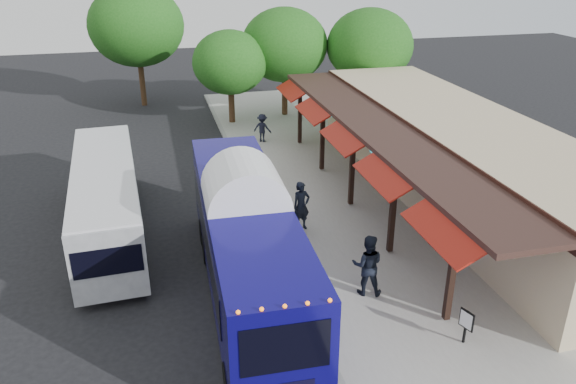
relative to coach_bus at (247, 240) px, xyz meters
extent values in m
plane|color=black|center=(1.45, 1.12, -1.92)|extent=(90.00, 90.00, 0.00)
cube|color=#9E9B93|center=(6.45, 5.12, -1.85)|extent=(10.00, 40.00, 0.15)
cube|color=gray|center=(1.50, 5.12, -1.85)|extent=(0.20, 40.00, 0.16)
cube|color=#C8B28A|center=(9.95, 5.12, -0.12)|extent=(5.00, 20.00, 3.60)
cube|color=black|center=(7.43, 5.12, 1.38)|extent=(0.06, 20.00, 0.60)
cube|color=#331E19|center=(6.35, 5.12, 1.48)|extent=(2.60, 20.00, 0.18)
cube|color=black|center=(5.23, -2.88, -0.12)|extent=(0.18, 0.18, 3.16)
cube|color=maroon|center=(4.80, -2.88, 1.23)|extent=(1.00, 3.20, 0.57)
cube|color=black|center=(5.23, 1.12, -0.12)|extent=(0.18, 0.18, 3.16)
cube|color=maroon|center=(4.80, 1.12, 1.23)|extent=(1.00, 3.20, 0.57)
cube|color=black|center=(5.23, 5.12, -0.12)|extent=(0.18, 0.18, 3.16)
cube|color=maroon|center=(4.80, 5.12, 1.23)|extent=(1.00, 3.20, 0.57)
cube|color=black|center=(5.23, 9.12, -0.12)|extent=(0.18, 0.18, 3.16)
cube|color=maroon|center=(4.80, 9.12, 1.23)|extent=(1.00, 3.20, 0.57)
cube|color=black|center=(5.23, 13.12, -0.12)|extent=(0.18, 0.18, 3.16)
cube|color=maroon|center=(4.80, 13.12, 1.23)|extent=(1.00, 3.20, 0.57)
sphere|color=#177A82|center=(5.65, -0.88, 0.96)|extent=(0.26, 0.26, 0.26)
sphere|color=#177A82|center=(5.65, 4.12, 0.96)|extent=(0.26, 0.26, 0.26)
sphere|color=#177A82|center=(5.65, 9.12, 0.96)|extent=(0.26, 0.26, 0.26)
cube|color=#0D0864|center=(0.00, 0.01, -0.05)|extent=(2.70, 11.20, 2.92)
cube|color=#0D0864|center=(0.00, 0.01, -1.65)|extent=(2.65, 11.08, 0.32)
ellipsoid|color=white|center=(0.00, 0.01, 1.40)|extent=(2.69, 10.97, 0.52)
cube|color=black|center=(0.00, -5.56, 0.44)|extent=(1.94, 0.09, 1.21)
cylinder|color=black|center=(-1.07, -4.22, -1.44)|extent=(0.31, 0.97, 0.96)
cylinder|color=black|center=(1.07, -4.22, -1.44)|extent=(0.31, 0.97, 0.96)
cylinder|color=black|center=(-1.07, 3.58, -1.44)|extent=(0.31, 0.97, 0.96)
cylinder|color=black|center=(1.07, 3.58, -1.44)|extent=(0.31, 0.97, 0.96)
cube|color=gray|center=(-4.30, 5.23, -0.45)|extent=(2.72, 10.23, 2.33)
cube|color=black|center=(-5.41, 5.23, -0.25)|extent=(0.47, 8.60, 0.88)
cube|color=black|center=(-3.19, 5.23, -0.25)|extent=(0.47, 8.60, 0.88)
cube|color=silver|center=(-4.30, 5.23, 0.75)|extent=(2.67, 10.02, 0.09)
cylinder|color=black|center=(-5.31, 1.68, -1.50)|extent=(0.29, 0.86, 0.85)
cylinder|color=black|center=(-3.29, 1.68, -1.50)|extent=(0.29, 0.86, 0.85)
cylinder|color=black|center=(-5.31, 8.27, -1.50)|extent=(0.29, 0.86, 0.85)
cylinder|color=black|center=(-3.29, 8.27, -1.50)|extent=(0.29, 0.86, 0.85)
imported|color=black|center=(2.70, 3.59, -0.82)|extent=(0.78, 0.60, 1.90)
imported|color=black|center=(3.52, -1.00, -0.78)|extent=(1.16, 1.04, 1.98)
imported|color=black|center=(2.05, 9.02, -0.97)|extent=(0.95, 0.42, 1.60)
imported|color=black|center=(3.36, 14.00, -1.01)|extent=(1.14, 1.00, 1.53)
cube|color=black|center=(5.22, -3.88, -1.26)|extent=(0.07, 0.07, 1.02)
cube|color=black|center=(5.22, -3.88, -1.03)|extent=(0.19, 0.45, 0.56)
cube|color=white|center=(5.20, -3.88, -1.03)|extent=(0.14, 0.37, 0.46)
cylinder|color=#382314|center=(2.33, 18.05, -0.66)|extent=(0.36, 0.36, 2.53)
ellipsoid|color=#1B5214|center=(2.33, 18.05, 1.81)|extent=(4.36, 4.36, 3.71)
cylinder|color=#382314|center=(5.82, 18.93, -0.42)|extent=(0.36, 0.36, 3.01)
ellipsoid|color=#1B5214|center=(5.82, 18.93, 2.53)|extent=(5.21, 5.21, 4.43)
cylinder|color=#382314|center=(10.74, 17.48, -0.42)|extent=(0.36, 0.36, 3.01)
ellipsoid|color=#1B5214|center=(10.74, 17.48, 2.52)|extent=(5.19, 5.19, 4.41)
cylinder|color=#382314|center=(-2.78, 23.88, -0.16)|extent=(0.36, 0.36, 3.53)
ellipsoid|color=#1B5214|center=(-2.78, 23.88, 3.29)|extent=(6.10, 6.10, 5.19)
camera|label=1|loc=(-2.39, -14.62, 8.16)|focal=35.00mm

